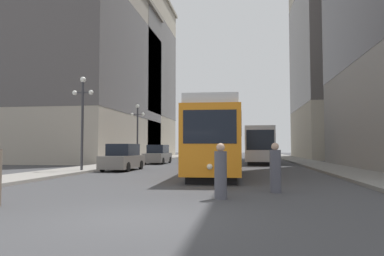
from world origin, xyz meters
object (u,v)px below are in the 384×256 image
at_px(parked_car_left_near, 158,155).
at_px(pedestrian_on_sidewalk, 275,169).
at_px(transit_bus, 260,144).
at_px(lamp_post_left_near, 83,109).
at_px(parked_car_left_mid, 123,158).
at_px(pedestrian_crossing_far, 221,173).
at_px(streetcar, 217,139).
at_px(lamp_post_left_far, 138,124).

xyz_separation_m(parked_car_left_near, pedestrian_on_sidewalk, (9.36, -21.09, -0.03)).
height_order(transit_bus, lamp_post_left_near, lamp_post_left_near).
relative_size(parked_car_left_near, parked_car_left_mid, 1.07).
distance_m(pedestrian_crossing_far, pedestrian_on_sidewalk, 2.57).
distance_m(streetcar, parked_car_left_near, 13.85).
bearing_deg(transit_bus, lamp_post_left_far, -163.12).
relative_size(transit_bus, parked_car_left_near, 2.41).
relative_size(parked_car_left_mid, pedestrian_on_sidewalk, 2.59).
bearing_deg(pedestrian_on_sidewalk, lamp_post_left_near, 20.04).
height_order(parked_car_left_near, lamp_post_left_far, lamp_post_left_far).
xyz_separation_m(pedestrian_on_sidewalk, lamp_post_left_far, (-11.26, 20.54, 3.00)).
bearing_deg(lamp_post_left_far, transit_bus, 14.70).
xyz_separation_m(parked_car_left_mid, lamp_post_left_far, (-1.90, 9.66, 2.98)).
xyz_separation_m(parked_car_left_near, lamp_post_left_near, (-1.90, -12.52, 3.18)).
relative_size(transit_bus, parked_car_left_mid, 2.59).
xyz_separation_m(streetcar, pedestrian_on_sidewalk, (2.71, -9.01, -1.28)).
distance_m(streetcar, transit_bus, 14.96).
distance_m(parked_car_left_near, parked_car_left_mid, 10.21).
relative_size(transit_bus, pedestrian_crossing_far, 6.83).
bearing_deg(parked_car_left_mid, transit_bus, 53.48).
height_order(parked_car_left_mid, pedestrian_crossing_far, parked_car_left_mid).
height_order(streetcar, pedestrian_on_sidewalk, streetcar).
bearing_deg(lamp_post_left_near, parked_car_left_near, 81.37).
xyz_separation_m(parked_car_left_near, lamp_post_left_far, (-1.90, -0.55, 2.97)).
height_order(parked_car_left_near, pedestrian_on_sidewalk, parked_car_left_near).
xyz_separation_m(pedestrian_crossing_far, pedestrian_on_sidewalk, (1.81, 1.81, 0.01)).
relative_size(pedestrian_on_sidewalk, lamp_post_left_far, 0.31).
bearing_deg(lamp_post_left_near, lamp_post_left_far, 90.00).
height_order(pedestrian_crossing_far, pedestrian_on_sidewalk, pedestrian_on_sidewalk).
distance_m(parked_car_left_near, pedestrian_on_sidewalk, 23.08).
height_order(parked_car_left_near, parked_car_left_mid, same).
distance_m(transit_bus, pedestrian_crossing_far, 25.57).
bearing_deg(parked_car_left_near, lamp_post_left_far, -163.41).
distance_m(parked_car_left_mid, pedestrian_crossing_far, 14.77).
bearing_deg(pedestrian_on_sidewalk, parked_car_left_near, -8.76).
relative_size(pedestrian_crossing_far, lamp_post_left_far, 0.31).
bearing_deg(lamp_post_left_far, pedestrian_crossing_far, -67.10).
bearing_deg(transit_bus, pedestrian_on_sidewalk, -88.99).
bearing_deg(parked_car_left_mid, pedestrian_on_sidewalk, -48.16).
bearing_deg(parked_car_left_mid, parked_car_left_near, 91.17).
relative_size(parked_car_left_near, pedestrian_on_sidewalk, 2.78).
height_order(streetcar, lamp_post_left_near, lamp_post_left_near).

